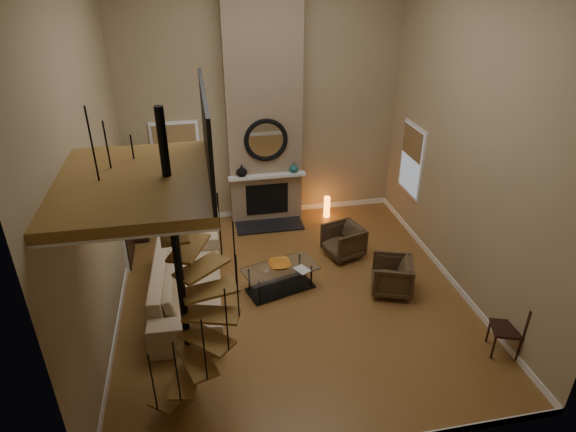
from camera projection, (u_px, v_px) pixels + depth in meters
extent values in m
cube|color=#A06E33|center=(292.00, 295.00, 8.80)|extent=(6.00, 6.50, 0.01)
cube|color=tan|center=(262.00, 98.00, 10.32)|extent=(6.00, 0.02, 5.50)
cube|color=tan|center=(361.00, 267.00, 4.69)|extent=(6.00, 0.02, 5.50)
cube|color=tan|center=(88.00, 165.00, 7.00)|extent=(0.02, 6.50, 5.50)
cube|color=tan|center=(472.00, 138.00, 8.01)|extent=(0.02, 6.50, 5.50)
cube|color=white|center=(265.00, 211.00, 11.58)|extent=(6.00, 0.02, 0.12)
cube|color=white|center=(120.00, 312.00, 8.26)|extent=(0.02, 6.50, 0.12)
cube|color=white|center=(446.00, 274.00, 9.27)|extent=(0.02, 6.50, 0.12)
cube|color=#8A7259|center=(264.00, 100.00, 10.16)|extent=(1.60, 0.38, 5.50)
cube|color=black|center=(270.00, 226.00, 11.01)|extent=(1.50, 0.60, 0.04)
cube|color=black|center=(267.00, 199.00, 11.02)|extent=(0.95, 0.02, 0.72)
cube|color=white|center=(267.00, 176.00, 10.67)|extent=(1.70, 0.18, 0.06)
torus|color=black|center=(266.00, 140.00, 10.34)|extent=(0.94, 0.10, 0.94)
cylinder|color=white|center=(266.00, 140.00, 10.35)|extent=(0.80, 0.01, 0.80)
imported|color=black|center=(242.00, 171.00, 10.54)|extent=(0.24, 0.24, 0.25)
imported|color=#185356|center=(294.00, 168.00, 10.74)|extent=(0.20, 0.20, 0.21)
cube|color=white|center=(177.00, 155.00, 10.52)|extent=(1.02, 0.04, 1.52)
cube|color=#8C9EB2|center=(177.00, 156.00, 10.50)|extent=(0.90, 0.01, 1.40)
cube|color=olive|center=(176.00, 147.00, 10.39)|extent=(0.90, 0.01, 0.98)
cube|color=white|center=(412.00, 160.00, 10.28)|extent=(0.04, 1.02, 1.52)
cube|color=#8C9EB2|center=(411.00, 160.00, 10.28)|extent=(0.01, 0.90, 1.40)
cube|color=olive|center=(412.00, 143.00, 10.10)|extent=(0.01, 0.90, 0.63)
cube|color=white|center=(122.00, 212.00, 9.36)|extent=(0.06, 1.05, 2.16)
cube|color=black|center=(124.00, 213.00, 9.38)|extent=(0.05, 0.90, 2.05)
cube|color=#8C9EB2|center=(123.00, 193.00, 9.18)|extent=(0.01, 0.60, 0.90)
cube|color=olive|center=(135.00, 183.00, 5.38)|extent=(1.70, 2.20, 0.12)
cube|color=white|center=(136.00, 189.00, 5.41)|extent=(1.70, 2.20, 0.03)
cube|color=black|center=(206.00, 132.00, 5.27)|extent=(0.04, 2.20, 0.94)
cylinder|color=black|center=(179.00, 268.00, 5.99)|extent=(0.10, 0.10, 4.02)
cube|color=olive|center=(175.00, 390.00, 6.52)|extent=(0.71, 0.78, 0.04)
cylinder|color=black|center=(153.00, 383.00, 6.02)|extent=(0.02, 0.02, 0.94)
cube|color=olive|center=(186.00, 378.00, 6.37)|extent=(0.46, 0.77, 0.04)
cylinder|color=black|center=(177.00, 373.00, 5.83)|extent=(0.02, 0.02, 0.94)
cube|color=olive|center=(197.00, 361.00, 6.29)|extent=(0.55, 0.79, 0.04)
cylinder|color=black|center=(204.00, 351.00, 5.79)|extent=(0.02, 0.02, 0.94)
cube|color=olive|center=(207.00, 339.00, 6.27)|extent=(0.75, 0.74, 0.04)
cylinder|color=black|center=(227.00, 320.00, 5.88)|extent=(0.02, 0.02, 0.94)
cube|color=olive|center=(212.00, 315.00, 6.29)|extent=(0.79, 0.53, 0.04)
cylinder|color=black|center=(237.00, 287.00, 6.05)|extent=(0.02, 0.02, 0.94)
cube|color=olive|center=(210.00, 290.00, 6.32)|extent=(0.77, 0.48, 0.04)
cylinder|color=black|center=(235.00, 254.00, 6.23)|extent=(0.02, 0.02, 0.94)
cube|color=olive|center=(202.00, 268.00, 6.32)|extent=(0.77, 0.72, 0.04)
cylinder|color=black|center=(220.00, 226.00, 6.35)|extent=(0.02, 0.02, 0.94)
cube|color=olive|center=(189.00, 248.00, 6.27)|extent=(0.58, 0.79, 0.04)
cylinder|color=black|center=(195.00, 203.00, 6.36)|extent=(0.02, 0.02, 0.94)
cube|color=olive|center=(173.00, 230.00, 6.14)|extent=(0.41, 0.75, 0.04)
cylinder|color=black|center=(166.00, 185.00, 6.22)|extent=(0.02, 0.02, 0.94)
cube|color=olive|center=(157.00, 216.00, 5.94)|extent=(0.68, 0.79, 0.04)
cylinder|color=black|center=(136.00, 172.00, 5.94)|extent=(0.02, 0.02, 0.94)
cube|color=olive|center=(143.00, 202.00, 5.68)|extent=(0.80, 0.64, 0.04)
cylinder|color=black|center=(110.00, 161.00, 5.55)|extent=(0.02, 0.02, 0.94)
cube|color=olive|center=(135.00, 188.00, 5.41)|extent=(0.72, 0.34, 0.04)
cylinder|color=black|center=(93.00, 150.00, 5.12)|extent=(0.02, 0.02, 0.94)
cube|color=black|center=(136.00, 195.00, 10.27)|extent=(0.38, 0.81, 1.81)
imported|color=#C4AD88|center=(187.00, 281.00, 8.48)|extent=(1.26, 2.95, 0.85)
imported|color=#493521|center=(346.00, 240.00, 9.81)|extent=(0.88, 0.86, 0.64)
imported|color=#493521|center=(396.00, 276.00, 8.70)|extent=(0.90, 0.89, 0.65)
cube|color=silver|center=(280.00, 269.00, 8.75)|extent=(1.45, 1.01, 0.02)
cube|color=black|center=(280.00, 288.00, 8.94)|extent=(1.31, 0.87, 0.02)
cylinder|color=black|center=(259.00, 294.00, 8.46)|extent=(0.04, 0.04, 0.48)
cylinder|color=black|center=(311.00, 277.00, 8.89)|extent=(0.04, 0.04, 0.48)
cylinder|color=black|center=(249.00, 280.00, 8.81)|extent=(0.04, 0.04, 0.48)
cylinder|color=black|center=(300.00, 265.00, 9.23)|extent=(0.04, 0.04, 0.48)
imported|color=orange|center=(280.00, 265.00, 8.76)|extent=(0.40, 0.40, 0.10)
imported|color=gray|center=(301.00, 270.00, 8.66)|extent=(0.31, 0.34, 0.03)
cylinder|color=black|center=(203.00, 248.00, 10.16)|extent=(0.35, 0.35, 0.03)
cylinder|color=black|center=(200.00, 215.00, 9.80)|extent=(0.04, 0.04, 1.49)
cylinder|color=#F2E5C6|center=(197.00, 181.00, 9.45)|extent=(0.38, 0.38, 0.31)
cylinder|color=orange|center=(327.00, 207.00, 11.34)|extent=(0.14, 0.14, 0.51)
cube|color=black|center=(506.00, 329.00, 7.33)|extent=(0.52, 0.52, 0.05)
cube|color=black|center=(524.00, 317.00, 7.18)|extent=(0.17, 0.38, 0.49)
cylinder|color=black|center=(493.00, 348.00, 7.30)|extent=(0.04, 0.04, 0.39)
cylinder|color=black|center=(519.00, 350.00, 7.26)|extent=(0.04, 0.04, 0.39)
cylinder|color=black|center=(488.00, 332.00, 7.62)|extent=(0.04, 0.04, 0.39)
cylinder|color=black|center=(512.00, 334.00, 7.57)|extent=(0.04, 0.04, 0.39)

